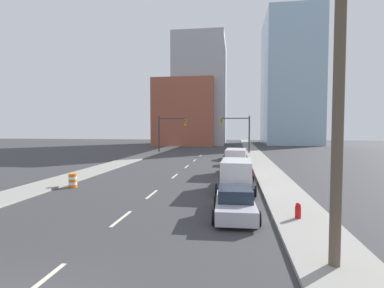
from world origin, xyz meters
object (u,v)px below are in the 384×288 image
traffic_signal_right (241,129)px  sedan_maroon (233,154)px  traffic_barrel (73,181)px  fire_hydrant (298,212)px  sedan_green (237,159)px  box_truck_black (236,176)px  traffic_signal_left (167,129)px  sedan_silver (235,203)px  box_truck_red (236,162)px  utility_pole_right_near (339,77)px

traffic_signal_right → sedan_maroon: (-1.16, -9.54, -3.32)m
traffic_barrel → fire_hydrant: 14.97m
traffic_signal_right → fire_hydrant: bearing=-86.9°
fire_hydrant → sedan_green: size_ratio=0.18×
fire_hydrant → box_truck_black: (-2.65, 6.31, 0.55)m
traffic_signal_left → sedan_silver: (11.33, -35.07, -3.36)m
box_truck_black → box_truck_red: bearing=91.5°
sedan_silver → box_truck_red: 12.93m
traffic_signal_left → utility_pole_right_near: bearing=-70.5°
traffic_signal_left → fire_hydrant: (14.07, -35.47, -3.57)m
fire_hydrant → box_truck_black: bearing=112.8°
utility_pole_right_near → sedan_silver: 7.52m
utility_pole_right_near → sedan_maroon: 31.02m
fire_hydrant → sedan_silver: size_ratio=0.19×
box_truck_red → sedan_green: bearing=91.9°
traffic_barrel → fire_hydrant: (13.87, -5.64, -0.06)m
fire_hydrant → sedan_maroon: size_ratio=0.18×
traffic_barrel → box_truck_red: size_ratio=0.17×
traffic_signal_left → box_truck_black: traffic_signal_left is taller
traffic_signal_right → box_truck_black: traffic_signal_right is taller
traffic_barrel → fire_hydrant: size_ratio=1.14×
box_truck_red → box_truck_black: bearing=-86.9°
traffic_barrel → sedan_green: size_ratio=0.20×
box_truck_black → box_truck_red: 7.01m
utility_pole_right_near → fire_hydrant: utility_pole_right_near is taller
traffic_signal_right → sedan_silver: size_ratio=1.38×
utility_pole_right_near → box_truck_red: utility_pole_right_near is taller
traffic_signal_right → utility_pole_right_near: size_ratio=0.56×
box_truck_black → traffic_barrel: bearing=-175.2°
utility_pole_right_near → box_truck_black: utility_pole_right_near is taller
fire_hydrant → sedan_green: sedan_green is taller
traffic_barrel → sedan_maroon: size_ratio=0.20×
traffic_barrel → box_truck_red: 13.59m
traffic_signal_left → box_truck_black: bearing=-68.6°
utility_pole_right_near → traffic_barrel: size_ratio=11.37×
utility_pole_right_near → traffic_signal_left: bearing=109.5°
traffic_signal_left → fire_hydrant: traffic_signal_left is taller
utility_pole_right_near → box_truck_red: (-2.77, 17.86, -4.47)m
traffic_barrel → box_truck_red: (11.21, 7.67, 0.58)m
sedan_maroon → utility_pole_right_near: bearing=-82.0°
traffic_barrel → traffic_signal_left: bearing=90.4°
box_truck_red → sedan_maroon: (-0.40, 12.61, -0.40)m
sedan_silver → box_truck_red: bearing=87.7°
utility_pole_right_near → box_truck_red: 18.61m
traffic_signal_right → sedan_silver: traffic_signal_right is taller
traffic_signal_right → box_truck_black: size_ratio=1.00×
sedan_maroon → sedan_green: bearing=-82.3°
box_truck_red → sedan_maroon: box_truck_red is taller
traffic_barrel → sedan_silver: size_ratio=0.22×
traffic_signal_left → box_truck_black: (11.42, -29.16, -3.02)m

